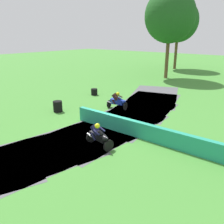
# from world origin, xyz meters

# --- Properties ---
(ground_plane) EXTENTS (120.00, 120.00, 0.00)m
(ground_plane) POSITION_xyz_m (0.00, 0.00, 0.00)
(ground_plane) COLOR #428433
(track_asphalt) EXTENTS (7.75, 27.22, 0.01)m
(track_asphalt) POSITION_xyz_m (-0.79, 0.00, 0.00)
(track_asphalt) COLOR #515156
(track_asphalt) RESTS_ON ground
(safety_barrier) EXTENTS (15.45, 0.31, 0.90)m
(safety_barrier) POSITION_xyz_m (5.43, -0.00, 0.45)
(safety_barrier) COLOR #239375
(safety_barrier) RESTS_ON ground
(motorcycle_lead_black) EXTENTS (1.70, 0.96, 1.43)m
(motorcycle_lead_black) POSITION_xyz_m (1.37, -2.32, 0.65)
(motorcycle_lead_black) COLOR black
(motorcycle_lead_black) RESTS_ON ground
(motorcycle_chase_blue) EXTENTS (1.69, 0.95, 1.43)m
(motorcycle_chase_blue) POSITION_xyz_m (-1.82, 3.37, 0.66)
(motorcycle_chase_blue) COLOR black
(motorcycle_chase_blue) RESTS_ON ground
(tire_stack_mid_a) EXTENTS (0.67, 0.67, 0.80)m
(tire_stack_mid_a) POSITION_xyz_m (-4.92, 0.13, 0.40)
(tire_stack_mid_a) COLOR black
(tire_stack_mid_a) RESTS_ON ground
(tire_stack_mid_b) EXTENTS (0.60, 0.60, 0.60)m
(tire_stack_mid_b) POSITION_xyz_m (-6.27, 5.54, 0.30)
(tire_stack_mid_b) COLOR black
(tire_stack_mid_b) RESTS_ON ground
(tree_far_left) EXTENTS (6.22, 6.22, 10.75)m
(tree_far_left) POSITION_xyz_m (-8.04, 27.06, 7.47)
(tree_far_left) COLOR brown
(tree_far_left) RESTS_ON ground
(tree_far_right) EXTENTS (6.17, 6.17, 10.85)m
(tree_far_right) POSITION_xyz_m (-5.20, 18.17, 7.59)
(tree_far_right) COLOR brown
(tree_far_right) RESTS_ON ground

